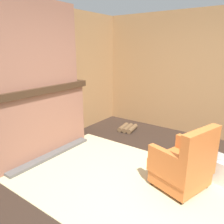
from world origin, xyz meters
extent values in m
plane|color=#2D2119|center=(0.00, 0.00, 0.00)|extent=(14.00, 14.00, 0.00)
cube|color=#9E7247|center=(-2.60, 0.00, 1.31)|extent=(0.06, 5.75, 2.62)
cube|color=#9E7247|center=(0.00, 2.60, 1.31)|extent=(5.75, 0.06, 2.62)
cube|color=#93604C|center=(-2.36, 0.00, 0.57)|extent=(0.44, 1.86, 1.13)
cube|color=black|center=(-2.18, 0.00, 0.44)|extent=(0.08, 0.97, 0.63)
cube|color=#565451|center=(-2.06, 0.00, 0.03)|extent=(0.16, 1.68, 0.06)
cube|color=#3D2819|center=(-2.36, 0.00, 1.19)|extent=(0.54, 1.96, 0.11)
cube|color=#93604C|center=(-2.36, 0.00, 1.92)|extent=(0.38, 1.64, 1.36)
cube|color=#C6B789|center=(-0.33, 0.10, 0.01)|extent=(3.80, 2.12, 0.01)
cube|color=#C6662D|center=(0.08, 0.46, 0.18)|extent=(0.76, 0.79, 0.24)
cube|color=#C6662D|center=(0.08, 0.46, 0.33)|extent=(0.79, 0.83, 0.18)
cube|color=#C6662D|center=(0.32, 0.38, 0.67)|extent=(0.32, 0.68, 0.50)
cube|color=#C6662D|center=(-0.03, 0.19, 0.52)|extent=(0.56, 0.26, 0.20)
cube|color=#C6662D|center=(0.15, 0.74, 0.52)|extent=(0.56, 0.26, 0.20)
cylinder|color=#332319|center=(-0.24, 0.28, 0.03)|extent=(0.06, 0.06, 0.06)
cylinder|color=#332319|center=(-0.07, 0.79, 0.03)|extent=(0.06, 0.06, 0.06)
cylinder|color=#332319|center=(0.23, 0.13, 0.03)|extent=(0.06, 0.06, 0.06)
cylinder|color=#332319|center=(0.40, 0.64, 0.03)|extent=(0.06, 0.06, 0.06)
cylinder|color=brown|center=(-1.75, 1.86, 0.06)|extent=(0.18, 0.44, 0.11)
cylinder|color=brown|center=(-1.64, 1.88, 0.06)|extent=(0.18, 0.44, 0.11)
cylinder|color=brown|center=(-1.53, 1.90, 0.06)|extent=(0.18, 0.44, 0.11)
cube|color=white|center=(0.55, 0.96, 0.01)|extent=(0.57, 0.46, 0.01)
cube|color=white|center=(0.32, 1.03, 0.17)|extent=(0.10, 0.33, 0.34)
cube|color=white|center=(0.51, 0.80, 0.17)|extent=(0.49, 0.14, 0.34)
ellipsoid|color=white|center=(0.55, 0.96, 0.19)|extent=(0.46, 0.37, 0.21)
ellipsoid|color=#99B29E|center=(-2.40, -0.30, 1.29)|extent=(0.11, 0.11, 0.09)
cylinder|color=white|center=(-2.40, -0.30, 1.41)|extent=(0.06, 0.06, 0.16)
cube|color=brown|center=(-2.40, 0.13, 1.32)|extent=(0.16, 0.22, 0.15)
cube|color=silver|center=(-2.31, 0.13, 1.32)|extent=(0.01, 0.04, 0.02)
camera|label=1|loc=(0.86, -2.23, 1.87)|focal=35.00mm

